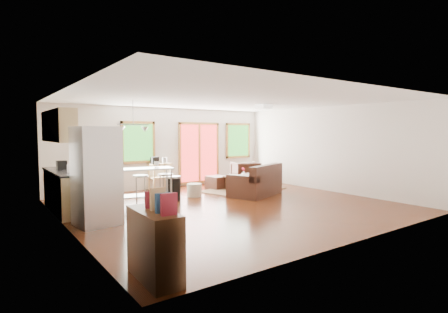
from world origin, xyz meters
TOP-DOWN VIEW (x-y plane):
  - floor at (0.00, 0.00)m, footprint 7.50×7.00m
  - ceiling at (0.00, 0.00)m, footprint 7.50×7.00m
  - back_wall at (0.00, 3.51)m, footprint 7.50×0.02m
  - left_wall at (-3.76, 0.00)m, footprint 0.02×7.00m
  - right_wall at (3.76, 0.00)m, footprint 0.02×7.00m
  - front_wall at (0.00, -3.51)m, footprint 7.50×0.02m
  - window_left at (-1.00, 3.46)m, footprint 1.10×0.05m
  - french_doors at (1.20, 3.46)m, footprint 1.60×0.05m
  - window_right at (2.90, 3.46)m, footprint 1.10×0.05m
  - rug at (1.67, 1.62)m, footprint 2.77×2.41m
  - loveseat at (1.46, 0.72)m, footprint 1.90×1.50m
  - coffee_table at (1.78, 1.80)m, footprint 1.09×0.67m
  - armchair at (2.50, 2.53)m, footprint 1.06×1.03m
  - ottoman at (1.22, 2.37)m, footprint 0.67×0.67m
  - pouf at (-0.11, 1.59)m, footprint 0.46×0.46m
  - vase at (1.80, 1.75)m, footprint 0.21×0.22m
  - book at (1.96, 1.96)m, footprint 0.24×0.10m
  - cabinets at (-3.49, 1.70)m, footprint 0.64×2.24m
  - refrigerator at (-3.19, 0.10)m, footprint 0.86×0.83m
  - island at (-1.74, 1.32)m, footprint 1.54×0.83m
  - cup at (-1.28, 1.52)m, footprint 0.14×0.11m
  - bar_stool_a at (-2.43, 1.23)m, footprint 0.34×0.34m
  - bar_stool_b at (-1.85, 1.20)m, footprint 0.48×0.48m
  - bar_stool_c at (-1.28, 1.02)m, footprint 0.38×0.38m
  - trash_can at (-0.86, 1.37)m, footprint 0.47×0.47m
  - kitchen_cart at (-0.39, 3.29)m, footprint 0.71×0.48m
  - bookshelf at (-3.35, -2.93)m, footprint 0.41×0.98m
  - ceiling_flush at (1.60, 0.60)m, footprint 0.35×0.35m
  - pendant_light at (-1.90, 1.50)m, footprint 0.80×0.18m

SIDE VIEW (x-z plane):
  - floor at x=0.00m, z-range -0.02..0.00m
  - rug at x=1.67m, z-range 0.00..0.02m
  - pouf at x=-0.11m, z-range 0.00..0.36m
  - ottoman at x=1.22m, z-range 0.00..0.40m
  - trash_can at x=-0.86m, z-range 0.00..0.66m
  - loveseat at x=1.46m, z-range -0.09..0.80m
  - coffee_table at x=1.78m, z-range 0.16..0.59m
  - armchair at x=2.50m, z-range 0.00..0.88m
  - bookshelf at x=-3.35m, z-range -0.12..1.01m
  - bar_stool_a at x=-2.43m, z-range 0.16..0.83m
  - vase at x=1.80m, z-range 0.36..0.66m
  - book at x=1.96m, z-range 0.40..0.72m
  - bar_stool_b at x=-1.85m, z-range 0.19..0.96m
  - bar_stool_c at x=-1.28m, z-range 0.19..0.97m
  - island at x=-1.74m, z-range 0.17..1.10m
  - kitchen_cart at x=-0.39m, z-range 0.19..1.23m
  - cabinets at x=-3.49m, z-range -0.22..2.08m
  - refrigerator at x=-3.19m, z-range 0.00..1.92m
  - cup at x=-1.28m, z-range 0.95..1.08m
  - french_doors at x=1.20m, z-range 0.05..2.15m
  - back_wall at x=0.00m, z-range 0.00..2.60m
  - left_wall at x=-3.76m, z-range 0.00..2.60m
  - right_wall at x=3.76m, z-range 0.00..2.60m
  - front_wall at x=0.00m, z-range 0.00..2.60m
  - window_left at x=-1.00m, z-range 0.85..2.15m
  - window_right at x=2.90m, z-range 0.85..2.15m
  - pendant_light at x=-1.90m, z-range 1.50..2.29m
  - ceiling_flush at x=1.60m, z-range 2.47..2.59m
  - ceiling at x=0.00m, z-range 2.60..2.62m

